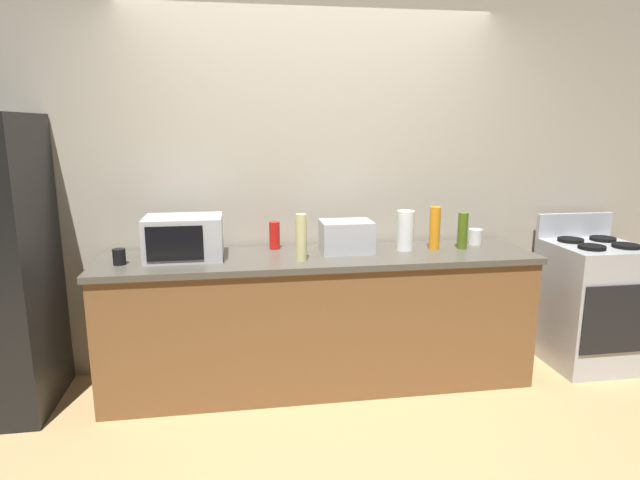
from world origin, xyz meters
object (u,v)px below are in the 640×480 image
(toaster_oven, at_px, (346,236))
(bottle_hot_sauce, at_px, (275,235))
(bottle_olive_oil, at_px, (463,231))
(mug_black, at_px, (119,257))
(mug_white, at_px, (475,237))
(paper_towel_roll, at_px, (405,231))
(bottle_vinegar, at_px, (301,238))
(stove_range, at_px, (591,303))
(bottle_dish_soap, at_px, (435,228))
(microwave, at_px, (184,238))

(toaster_oven, distance_m, bottle_hot_sauce, 0.49)
(bottle_olive_oil, distance_m, mug_black, 2.24)
(bottle_olive_oil, height_order, mug_white, bottle_olive_oil)
(bottle_olive_oil, xyz_separation_m, mug_black, (-2.24, -0.08, -0.08))
(paper_towel_roll, relative_size, mug_black, 2.77)
(bottle_hot_sauce, bearing_deg, mug_white, -3.23)
(bottle_vinegar, bearing_deg, stove_range, 3.46)
(bottle_olive_oil, bearing_deg, paper_towel_roll, 177.62)
(stove_range, relative_size, bottle_dish_soap, 3.70)
(stove_range, height_order, paper_towel_roll, paper_towel_roll)
(toaster_oven, bearing_deg, bottle_dish_soap, -1.00)
(bottle_dish_soap, bearing_deg, mug_white, 15.56)
(microwave, height_order, bottle_olive_oil, microwave)
(bottle_dish_soap, height_order, mug_black, bottle_dish_soap)
(toaster_oven, distance_m, bottle_vinegar, 0.38)
(bottle_hot_sauce, bearing_deg, microwave, -163.17)
(stove_range, xyz_separation_m, toaster_oven, (-1.81, 0.06, 0.54))
(paper_towel_roll, relative_size, bottle_dish_soap, 0.92)
(stove_range, bearing_deg, mug_white, 170.42)
(bottle_vinegar, distance_m, mug_black, 1.11)
(bottle_olive_oil, height_order, bottle_dish_soap, bottle_dish_soap)
(toaster_oven, bearing_deg, bottle_olive_oil, -1.89)
(toaster_oven, height_order, mug_white, toaster_oven)
(toaster_oven, relative_size, mug_white, 3.11)
(paper_towel_roll, relative_size, bottle_vinegar, 0.91)
(bottle_dish_soap, relative_size, bottle_vinegar, 0.99)
(paper_towel_roll, relative_size, bottle_olive_oil, 1.08)
(bottle_olive_oil, xyz_separation_m, bottle_dish_soap, (-0.19, 0.02, 0.02))
(stove_range, bearing_deg, toaster_oven, 178.10)
(microwave, xyz_separation_m, bottle_dish_soap, (1.66, 0.00, 0.01))
(stove_range, distance_m, paper_towel_roll, 1.52)
(paper_towel_roll, relative_size, bottle_hot_sauce, 1.43)
(bottle_olive_oil, bearing_deg, mug_white, 36.93)
(bottle_hot_sauce, height_order, mug_white, bottle_hot_sauce)
(bottle_vinegar, xyz_separation_m, mug_black, (-1.10, 0.08, -0.10))
(mug_black, bearing_deg, microwave, 14.70)
(toaster_oven, height_order, paper_towel_roll, paper_towel_roll)
(paper_towel_roll, xyz_separation_m, bottle_olive_oil, (0.40, -0.02, -0.01))
(toaster_oven, distance_m, bottle_dish_soap, 0.61)
(microwave, distance_m, bottle_vinegar, 0.75)
(bottle_olive_oil, height_order, bottle_hot_sauce, bottle_olive_oil)
(microwave, relative_size, bottle_hot_sauce, 2.55)
(microwave, bearing_deg, bottle_olive_oil, -0.45)
(bottle_dish_soap, xyz_separation_m, bottle_vinegar, (-0.94, -0.18, 0.00))
(bottle_hot_sauce, bearing_deg, bottle_dish_soap, -9.26)
(microwave, distance_m, mug_white, 2.01)
(microwave, relative_size, bottle_dish_soap, 1.64)
(toaster_oven, height_order, mug_black, toaster_oven)
(paper_towel_roll, bearing_deg, mug_white, 9.77)
(bottle_dish_soap, relative_size, mug_black, 2.99)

